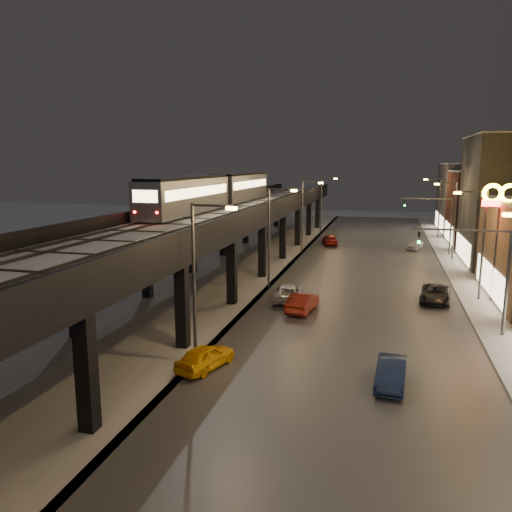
# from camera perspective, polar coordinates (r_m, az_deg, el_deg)

# --- Properties ---
(road_surface) EXTENTS (17.00, 120.00, 0.06)m
(road_surface) POSITION_cam_1_polar(r_m,az_deg,el_deg) (48.23, 12.10, -2.98)
(road_surface) COLOR #46474D
(road_surface) RESTS_ON ground
(sidewalk_right) EXTENTS (4.00, 120.00, 0.14)m
(sidewalk_right) POSITION_cam_1_polar(r_m,az_deg,el_deg) (48.87, 23.91, -3.43)
(sidewalk_right) COLOR #9FA1A8
(sidewalk_right) RESTS_ON ground
(under_viaduct_pavement) EXTENTS (11.00, 120.00, 0.06)m
(under_viaduct_pavement) POSITION_cam_1_polar(r_m,az_deg,el_deg) (50.58, -3.36, -2.13)
(under_viaduct_pavement) COLOR #9FA1A8
(under_viaduct_pavement) RESTS_ON ground
(elevated_viaduct) EXTENTS (9.00, 100.00, 6.30)m
(elevated_viaduct) POSITION_cam_1_polar(r_m,az_deg,el_deg) (46.69, -4.63, 3.75)
(elevated_viaduct) COLOR black
(elevated_viaduct) RESTS_ON ground
(viaduct_trackbed) EXTENTS (8.40, 100.00, 0.32)m
(viaduct_trackbed) POSITION_cam_1_polar(r_m,az_deg,el_deg) (46.73, -4.60, 4.71)
(viaduct_trackbed) COLOR #B2B7C1
(viaduct_trackbed) RESTS_ON elevated_viaduct
(viaduct_parapet_streetside) EXTENTS (0.30, 100.00, 1.10)m
(viaduct_parapet_streetside) POSITION_cam_1_polar(r_m,az_deg,el_deg) (45.47, 0.61, 5.17)
(viaduct_parapet_streetside) COLOR black
(viaduct_parapet_streetside) RESTS_ON elevated_viaduct
(viaduct_parapet_far) EXTENTS (0.30, 100.00, 1.10)m
(viaduct_parapet_far) POSITION_cam_1_polar(r_m,az_deg,el_deg) (48.32, -9.49, 5.34)
(viaduct_parapet_far) COLOR black
(viaduct_parapet_far) RESTS_ON elevated_viaduct
(building_e) EXTENTS (12.20, 12.20, 10.16)m
(building_e) POSITION_cam_1_polar(r_m,az_deg,el_deg) (75.59, 25.90, 4.90)
(building_e) COLOR brown
(building_e) RESTS_ON ground
(building_f) EXTENTS (12.20, 16.20, 11.16)m
(building_f) POSITION_cam_1_polar(r_m,az_deg,el_deg) (89.29, 24.23, 6.05)
(building_f) COLOR #3C3B3E
(building_f) RESTS_ON ground
(streetlight_left_1) EXTENTS (2.57, 0.28, 9.00)m
(streetlight_left_1) POSITION_cam_1_polar(r_m,az_deg,el_deg) (27.39, -6.60, -1.88)
(streetlight_left_1) COLOR #38383A
(streetlight_left_1) RESTS_ON ground
(streetlight_left_2) EXTENTS (2.57, 0.28, 9.00)m
(streetlight_left_2) POSITION_cam_1_polar(r_m,az_deg,el_deg) (44.40, 1.83, 2.94)
(streetlight_left_2) COLOR #38383A
(streetlight_left_2) RESTS_ON ground
(streetlight_right_2) EXTENTS (2.56, 0.28, 9.00)m
(streetlight_right_2) POSITION_cam_1_polar(r_m,az_deg,el_deg) (43.93, 24.22, 1.93)
(streetlight_right_2) COLOR #38383A
(streetlight_right_2) RESTS_ON ground
(streetlight_left_3) EXTENTS (2.57, 0.28, 9.00)m
(streetlight_left_3) POSITION_cam_1_polar(r_m,az_deg,el_deg) (61.97, 5.56, 5.04)
(streetlight_left_3) COLOR #38383A
(streetlight_left_3) RESTS_ON ground
(streetlight_right_3) EXTENTS (2.56, 0.28, 9.00)m
(streetlight_right_3) POSITION_cam_1_polar(r_m,az_deg,el_deg) (61.63, 21.55, 4.33)
(streetlight_right_3) COLOR #38383A
(streetlight_right_3) RESTS_ON ground
(streetlight_left_4) EXTENTS (2.57, 0.28, 9.00)m
(streetlight_left_4) POSITION_cam_1_polar(r_m,az_deg,el_deg) (79.73, 7.64, 6.21)
(streetlight_left_4) COLOR #38383A
(streetlight_left_4) RESTS_ON ground
(streetlight_right_4) EXTENTS (2.56, 0.28, 9.00)m
(streetlight_right_4) POSITION_cam_1_polar(r_m,az_deg,el_deg) (79.47, 20.07, 5.65)
(streetlight_right_4) COLOR #38383A
(streetlight_right_4) RESTS_ON ground
(traffic_light_rig_a) EXTENTS (6.10, 0.34, 7.00)m
(traffic_light_rig_a) POSITION_cam_1_polar(r_m,az_deg,el_deg) (35.14, 25.03, -1.28)
(traffic_light_rig_a) COLOR #38383A
(traffic_light_rig_a) RESTS_ON ground
(traffic_light_rig_b) EXTENTS (6.10, 0.34, 7.00)m
(traffic_light_rig_b) POSITION_cam_1_polar(r_m,az_deg,el_deg) (64.57, 20.42, 4.00)
(traffic_light_rig_b) COLOR #38383A
(traffic_light_rig_b) RESTS_ON ground
(subway_train) EXTENTS (2.78, 34.24, 3.32)m
(subway_train) POSITION_cam_1_polar(r_m,az_deg,el_deg) (54.86, -4.37, 7.54)
(subway_train) COLOR gray
(subway_train) RESTS_ON viaduct_trackbed
(car_taxi) EXTENTS (2.66, 4.23, 1.34)m
(car_taxi) POSITION_cam_1_polar(r_m,az_deg,el_deg) (27.86, -5.81, -11.48)
(car_taxi) COLOR yellow
(car_taxi) RESTS_ON ground
(car_near_white) EXTENTS (2.03, 4.52, 1.44)m
(car_near_white) POSITION_cam_1_polar(r_m,az_deg,el_deg) (38.02, 5.34, -5.35)
(car_near_white) COLOR maroon
(car_near_white) RESTS_ON ground
(car_mid_silver) EXTENTS (2.97, 5.19, 1.36)m
(car_mid_silver) POSITION_cam_1_polar(r_m,az_deg,el_deg) (40.92, 3.68, -4.23)
(car_mid_silver) COLOR silver
(car_mid_silver) RESTS_ON ground
(car_far_white) EXTENTS (2.80, 4.73, 1.51)m
(car_far_white) POSITION_cam_1_polar(r_m,az_deg,el_deg) (69.46, 8.43, 1.84)
(car_far_white) COLOR maroon
(car_far_white) RESTS_ON ground
(car_onc_silver) EXTENTS (1.65, 4.09, 1.32)m
(car_onc_silver) POSITION_cam_1_polar(r_m,az_deg,el_deg) (26.67, 15.18, -12.87)
(car_onc_silver) COLOR #132043
(car_onc_silver) RESTS_ON ground
(car_onc_dark) EXTENTS (2.81, 5.12, 1.36)m
(car_onc_dark) POSITION_cam_1_polar(r_m,az_deg,el_deg) (42.83, 19.81, -4.18)
(car_onc_dark) COLOR black
(car_onc_dark) RESTS_ON ground
(car_onc_red) EXTENTS (2.54, 4.09, 1.30)m
(car_onc_red) POSITION_cam_1_polar(r_m,az_deg,el_deg) (68.24, 17.69, 1.21)
(car_onc_red) COLOR silver
(car_onc_red) RESTS_ON ground
(sign_mcdonalds) EXTENTS (2.84, 0.45, 9.56)m
(sign_mcdonalds) POSITION_cam_1_polar(r_m,az_deg,el_deg) (43.86, 26.11, 5.03)
(sign_mcdonalds) COLOR #38383A
(sign_mcdonalds) RESTS_ON ground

